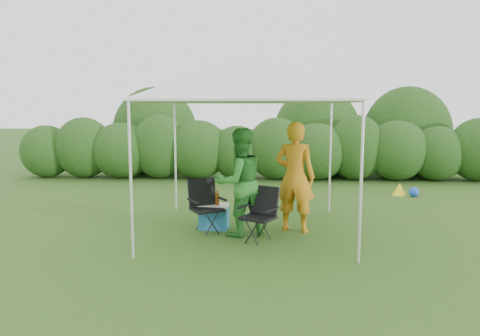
# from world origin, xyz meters

# --- Properties ---
(ground) EXTENTS (70.00, 70.00, 0.00)m
(ground) POSITION_xyz_m (0.00, 0.00, 0.00)
(ground) COLOR #365E1D
(hedge) EXTENTS (13.63, 1.53, 1.80)m
(hedge) POSITION_xyz_m (0.03, 6.00, 0.83)
(hedge) COLOR #254E18
(hedge) RESTS_ON ground
(canopy) EXTENTS (3.10, 3.10, 2.83)m
(canopy) POSITION_xyz_m (0.00, 0.50, 2.46)
(canopy) COLOR silver
(canopy) RESTS_ON ground
(chair_right) EXTENTS (0.63, 0.62, 0.82)m
(chair_right) POSITION_xyz_m (0.20, -0.05, 0.47)
(chair_right) COLOR black
(chair_right) RESTS_ON ground
(chair_left) EXTENTS (0.66, 0.65, 0.85)m
(chair_left) POSITION_xyz_m (-0.71, 0.43, 0.48)
(chair_left) COLOR black
(chair_left) RESTS_ON ground
(man) EXTENTS (0.75, 0.61, 1.79)m
(man) POSITION_xyz_m (0.74, 0.52, 0.90)
(man) COLOR orange
(man) RESTS_ON ground
(woman) EXTENTS (1.04, 0.97, 1.69)m
(woman) POSITION_xyz_m (-0.14, 0.23, 0.85)
(woman) COLOR #297727
(woman) RESTS_ON ground
(cooler) EXTENTS (0.52, 0.39, 0.41)m
(cooler) POSITION_xyz_m (-0.58, 0.59, 0.21)
(cooler) COLOR #1F648F
(cooler) RESTS_ON ground
(bottle) EXTENTS (0.07, 0.07, 0.25)m
(bottle) POSITION_xyz_m (-0.52, 0.55, 0.54)
(bottle) COLOR #592D0C
(bottle) RESTS_ON cooler
(lawn_toy) EXTENTS (0.54, 0.45, 0.27)m
(lawn_toy) POSITION_xyz_m (3.41, 3.74, 0.13)
(lawn_toy) COLOR yellow
(lawn_toy) RESTS_ON ground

